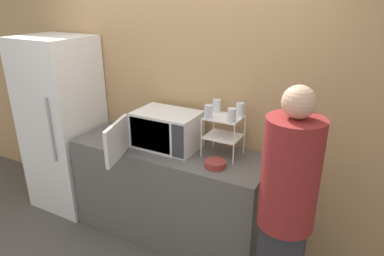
{
  "coord_description": "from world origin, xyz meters",
  "views": [
    {
      "loc": [
        1.5,
        -2.04,
        2.2
      ],
      "look_at": [
        0.23,
        0.33,
        1.15
      ],
      "focal_mm": 32.0,
      "sensor_mm": 36.0,
      "label": 1
    }
  ],
  "objects_px": {
    "glass_front_left": "(209,111)",
    "refrigerator": "(63,125)",
    "glass_front_right": "(232,115)",
    "glass_back_right": "(240,109)",
    "dish_rack": "(223,128)",
    "microwave": "(165,130)",
    "bowl": "(215,164)",
    "person": "(287,202)",
    "glass_back_left": "(217,106)"
  },
  "relations": [
    {
      "from": "glass_front_right",
      "to": "dish_rack",
      "type": "bearing_deg",
      "value": 140.26
    },
    {
      "from": "bowl",
      "to": "person",
      "type": "height_order",
      "value": "person"
    },
    {
      "from": "person",
      "to": "glass_front_right",
      "type": "bearing_deg",
      "value": 142.23
    },
    {
      "from": "glass_front_right",
      "to": "glass_front_left",
      "type": "bearing_deg",
      "value": -179.66
    },
    {
      "from": "bowl",
      "to": "glass_front_right",
      "type": "bearing_deg",
      "value": 65.2
    },
    {
      "from": "glass_back_right",
      "to": "glass_back_left",
      "type": "bearing_deg",
      "value": -179.04
    },
    {
      "from": "bowl",
      "to": "refrigerator",
      "type": "bearing_deg",
      "value": 176.53
    },
    {
      "from": "glass_front_left",
      "to": "glass_front_right",
      "type": "height_order",
      "value": "same"
    },
    {
      "from": "dish_rack",
      "to": "glass_front_left",
      "type": "xyz_separation_m",
      "value": [
        -0.1,
        -0.08,
        0.15
      ]
    },
    {
      "from": "person",
      "to": "refrigerator",
      "type": "bearing_deg",
      "value": 170.48
    },
    {
      "from": "microwave",
      "to": "refrigerator",
      "type": "bearing_deg",
      "value": -178.66
    },
    {
      "from": "bowl",
      "to": "refrigerator",
      "type": "xyz_separation_m",
      "value": [
        -1.81,
        0.11,
        -0.03
      ]
    },
    {
      "from": "dish_rack",
      "to": "glass_front_left",
      "type": "height_order",
      "value": "glass_front_left"
    },
    {
      "from": "dish_rack",
      "to": "refrigerator",
      "type": "height_order",
      "value": "refrigerator"
    },
    {
      "from": "glass_front_left",
      "to": "refrigerator",
      "type": "distance_m",
      "value": 1.73
    },
    {
      "from": "glass_front_left",
      "to": "glass_front_right",
      "type": "relative_size",
      "value": 1.0
    },
    {
      "from": "dish_rack",
      "to": "bowl",
      "type": "xyz_separation_m",
      "value": [
        0.03,
        -0.23,
        -0.23
      ]
    },
    {
      "from": "glass_back_right",
      "to": "microwave",
      "type": "bearing_deg",
      "value": -164.74
    },
    {
      "from": "microwave",
      "to": "glass_front_left",
      "type": "xyz_separation_m",
      "value": [
        0.42,
        0.0,
        0.24
      ]
    },
    {
      "from": "glass_back_right",
      "to": "glass_front_right",
      "type": "bearing_deg",
      "value": -92.25
    },
    {
      "from": "dish_rack",
      "to": "bowl",
      "type": "height_order",
      "value": "dish_rack"
    },
    {
      "from": "person",
      "to": "bowl",
      "type": "bearing_deg",
      "value": 154.77
    },
    {
      "from": "glass_back_right",
      "to": "glass_front_right",
      "type": "xyz_separation_m",
      "value": [
        -0.01,
        -0.17,
        0.0
      ]
    },
    {
      "from": "microwave",
      "to": "dish_rack",
      "type": "distance_m",
      "value": 0.54
    },
    {
      "from": "glass_back_right",
      "to": "bowl",
      "type": "distance_m",
      "value": 0.49
    },
    {
      "from": "glass_front_right",
      "to": "refrigerator",
      "type": "distance_m",
      "value": 1.92
    },
    {
      "from": "refrigerator",
      "to": "glass_front_right",
      "type": "bearing_deg",
      "value": 1.01
    },
    {
      "from": "dish_rack",
      "to": "glass_front_right",
      "type": "relative_size",
      "value": 3.14
    },
    {
      "from": "dish_rack",
      "to": "glass_back_left",
      "type": "xyz_separation_m",
      "value": [
        -0.1,
        0.08,
        0.15
      ]
    },
    {
      "from": "glass_front_right",
      "to": "glass_back_left",
      "type": "xyz_separation_m",
      "value": [
        -0.2,
        0.16,
        0.0
      ]
    },
    {
      "from": "glass_back_left",
      "to": "refrigerator",
      "type": "xyz_separation_m",
      "value": [
        -1.67,
        -0.2,
        -0.41
      ]
    },
    {
      "from": "microwave",
      "to": "glass_front_right",
      "type": "relative_size",
      "value": 7.31
    },
    {
      "from": "bowl",
      "to": "person",
      "type": "distance_m",
      "value": 0.71
    },
    {
      "from": "glass_back_left",
      "to": "person",
      "type": "relative_size",
      "value": 0.06
    },
    {
      "from": "bowl",
      "to": "person",
      "type": "xyz_separation_m",
      "value": [
        0.64,
        -0.3,
        0.03
      ]
    },
    {
      "from": "microwave",
      "to": "bowl",
      "type": "relative_size",
      "value": 4.76
    },
    {
      "from": "glass_back_left",
      "to": "person",
      "type": "height_order",
      "value": "person"
    },
    {
      "from": "glass_front_left",
      "to": "glass_back_right",
      "type": "height_order",
      "value": "same"
    },
    {
      "from": "microwave",
      "to": "glass_back_right",
      "type": "bearing_deg",
      "value": 15.26
    },
    {
      "from": "dish_rack",
      "to": "refrigerator",
      "type": "distance_m",
      "value": 1.8
    },
    {
      "from": "dish_rack",
      "to": "glass_back_right",
      "type": "relative_size",
      "value": 3.14
    },
    {
      "from": "glass_back_right",
      "to": "person",
      "type": "distance_m",
      "value": 0.9
    },
    {
      "from": "dish_rack",
      "to": "microwave",
      "type": "bearing_deg",
      "value": -170.59
    },
    {
      "from": "glass_back_right",
      "to": "refrigerator",
      "type": "xyz_separation_m",
      "value": [
        -1.88,
        -0.2,
        -0.41
      ]
    },
    {
      "from": "glass_front_right",
      "to": "person",
      "type": "distance_m",
      "value": 0.8
    },
    {
      "from": "bowl",
      "to": "glass_back_right",
      "type": "bearing_deg",
      "value": 76.87
    },
    {
      "from": "glass_front_right",
      "to": "bowl",
      "type": "bearing_deg",
      "value": -114.8
    },
    {
      "from": "glass_back_left",
      "to": "refrigerator",
      "type": "relative_size",
      "value": 0.06
    },
    {
      "from": "microwave",
      "to": "person",
      "type": "distance_m",
      "value": 1.28
    },
    {
      "from": "glass_back_right",
      "to": "refrigerator",
      "type": "distance_m",
      "value": 1.94
    }
  ]
}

